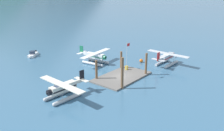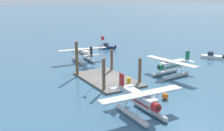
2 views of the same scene
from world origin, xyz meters
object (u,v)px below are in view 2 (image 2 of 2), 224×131
Objects in this scene: mooring_buoy at (165,96)px; seaplane_cream_port_fwd at (83,54)px; seaplane_white_bow_right at (171,67)px; seaplane_silver_stbd_aft at (141,102)px; boat_white_open_north at (211,56)px; boat_navy_open_west at (107,47)px; flagpole at (102,53)px; fuel_drum at (129,80)px.

seaplane_cream_port_fwd reaches higher than mooring_buoy.
mooring_buoy is at bearing -45.85° from seaplane_white_bow_right.
seaplane_cream_port_fwd is (-17.06, -8.56, 0.00)m from seaplane_white_bow_right.
seaplane_silver_stbd_aft is at bearing -67.30° from mooring_buoy.
mooring_buoy is 28.61m from boat_white_open_north.
seaplane_white_bow_right is 18.12m from boat_white_open_north.
seaplane_silver_stbd_aft is 34.69m from boat_white_open_north.
seaplane_white_bow_right and seaplane_silver_stbd_aft have the same top height.
boat_navy_open_west is (-27.80, 2.82, -1.09)m from seaplane_white_bow_right.
seaplane_white_bow_right is at bearing 26.65° from seaplane_cream_port_fwd.
boat_navy_open_west is (-24.63, 14.35, -4.15)m from flagpole.
flagpole is at bearing -144.05° from fuel_drum.
seaplane_silver_stbd_aft is 27.67m from seaplane_cream_port_fwd.
mooring_buoy is at bearing 1.24° from seaplane_cream_port_fwd.
flagpole is 8.07× the size of fuel_drum.
seaplane_silver_stbd_aft is 41.37m from boat_navy_open_west.
seaplane_white_bow_right reaches higher than boat_navy_open_west.
seaplane_white_bow_right is (3.16, 11.53, -3.06)m from flagpole.
flagpole is 28.81m from boat_navy_open_west.
boat_white_open_north reaches higher than mooring_buoy.
flagpole is at bearing -162.22° from mooring_buoy.
seaplane_white_bow_right is 27.96m from boat_navy_open_west.
seaplane_cream_port_fwd reaches higher than boat_navy_open_west.
boat_navy_open_west reaches higher than mooring_buoy.
seaplane_white_bow_right is 1.01× the size of seaplane_silver_stbd_aft.
boat_navy_open_west is at bearing 133.33° from seaplane_cream_port_fwd.
seaplane_silver_stbd_aft and seaplane_cream_port_fwd have the same top height.
seaplane_white_bow_right is at bearing -5.80° from boat_navy_open_west.
seaplane_cream_port_fwd is at bearing 178.97° from fuel_drum.
seaplane_white_bow_right is at bearing 93.23° from fuel_drum.
flagpole is at bearing -105.33° from seaplane_white_bow_right.
flagpole reaches higher than seaplane_cream_port_fwd.
seaplane_cream_port_fwd is at bearing 167.94° from flagpole.
boat_white_open_north is (21.89, 14.27, 0.00)m from boat_navy_open_west.
fuel_drum is at bearing -76.13° from boat_white_open_north.
seaplane_cream_port_fwd is (-24.84, -0.54, 1.14)m from mooring_buoy.
boat_white_open_north is (11.15, 25.66, -1.09)m from seaplane_cream_port_fwd.
boat_navy_open_west is (-10.74, 11.38, -1.09)m from seaplane_cream_port_fwd.
seaplane_silver_stbd_aft is at bearing -62.43° from boat_white_open_north.
flagpole is 13.81m from seaplane_silver_stbd_aft.
mooring_buoy is at bearing -61.40° from boat_white_open_north.
seaplane_white_bow_right is 1.00× the size of seaplane_cream_port_fwd.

